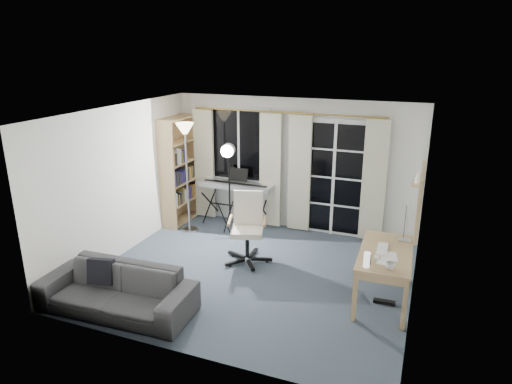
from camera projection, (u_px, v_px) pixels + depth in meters
floor at (253, 274)px, 6.83m from camera, size 4.50×4.00×0.02m
window at (239, 145)px, 8.48m from camera, size 1.20×0.08×1.40m
french_door at (334, 179)px, 8.00m from camera, size 1.32×0.09×2.11m
curtains at (284, 172)px, 8.20m from camera, size 3.60×0.07×2.13m
bookshelf at (178, 173)px, 8.60m from camera, size 0.33×0.94×2.03m
torchiere_lamp at (186, 145)px, 7.94m from camera, size 0.33×0.33×1.99m
keyboard_piano at (236, 186)px, 8.44m from camera, size 1.41×0.69×1.02m
studio_light at (228, 162)px, 7.68m from camera, size 0.35×0.36×1.74m
office_chair at (248, 220)px, 7.13m from camera, size 0.77×0.73×1.10m
desk at (385, 258)px, 5.95m from camera, size 0.70×1.34×0.71m
monitor at (406, 222)px, 6.17m from camera, size 0.17×0.51×0.44m
desk_clutter at (378, 269)px, 5.79m from camera, size 0.40×0.81×0.89m
mug at (390, 265)px, 5.43m from camera, size 0.12×0.09×0.12m
wall_mirror at (420, 200)px, 5.27m from camera, size 0.04×0.94×0.74m
framed_print at (424, 176)px, 6.05m from camera, size 0.03×0.42×0.32m
wall_shelf at (418, 180)px, 6.58m from camera, size 0.16×0.30×0.18m
sofa at (116, 283)px, 5.76m from camera, size 2.02×0.67×0.78m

